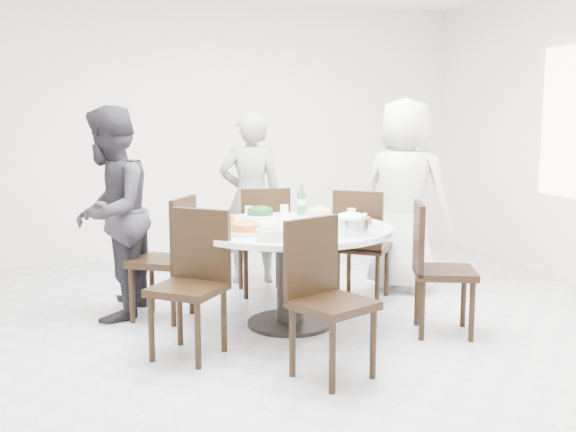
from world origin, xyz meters
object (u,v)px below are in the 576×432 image
object	(u,v)px
diner_left	(110,213)
chair_se	(445,269)
chair_n	(262,240)
chair_nw	(161,258)
dining_table	(290,276)
rice_bowl	(350,226)
diner_middle	(251,198)
soup_bowl	(274,234)
beverage_bottle	(302,200)
diner_right	(405,196)
chair_s	(333,300)
chair_sw	(187,285)
chair_ne	(363,244)

from	to	relation	value
diner_left	chair_se	bearing A→B (deg)	82.52
chair_n	chair_nw	bearing A→B (deg)	33.87
dining_table	rice_bowl	xyz separation A→B (m)	(0.30, -0.42, 0.43)
diner_middle	diner_left	xyz separation A→B (m)	(-1.32, -0.75, 0.02)
chair_se	diner_left	distance (m)	2.54
chair_se	soup_bowl	distance (m)	1.30
chair_nw	chair_se	xyz separation A→B (m)	(1.87, -1.01, 0.00)
chair_se	beverage_bottle	size ratio (longest dim) A/B	3.90
diner_right	beverage_bottle	distance (m)	1.03
chair_se	soup_bowl	size ratio (longest dim) A/B	4.05
chair_s	diner_left	xyz separation A→B (m)	(-1.16, 1.69, 0.34)
chair_n	beverage_bottle	world-z (taller)	beverage_bottle
dining_table	diner_middle	distance (m)	1.44
chair_n	rice_bowl	size ratio (longest dim) A/B	3.69
chair_n	chair_se	size ratio (longest dim) A/B	1.00
chair_sw	dining_table	bearing A→B (deg)	68.09
chair_nw	chair_s	xyz separation A→B (m)	(0.80, -1.52, 0.00)
chair_n	diner_right	world-z (taller)	diner_right
chair_se	soup_bowl	bearing A→B (deg)	110.69
diner_right	diner_middle	xyz separation A→B (m)	(-1.22, 0.71, -0.06)
soup_bowl	chair_nw	bearing A→B (deg)	122.92
diner_left	soup_bowl	xyz separation A→B (m)	(0.97, -1.11, -0.03)
beverage_bottle	chair_n	bearing A→B (deg)	117.58
diner_right	diner_middle	world-z (taller)	diner_right
chair_nw	diner_middle	distance (m)	1.36
dining_table	soup_bowl	bearing A→B (deg)	-119.59
chair_nw	diner_left	distance (m)	0.52
chair_nw	chair_s	bearing A→B (deg)	60.95
beverage_bottle	dining_table	bearing A→B (deg)	-117.55
diner_right	diner_middle	bearing A→B (deg)	20.31
diner_right	beverage_bottle	world-z (taller)	diner_right
chair_s	beverage_bottle	world-z (taller)	beverage_bottle
chair_s	soup_bowl	xyz separation A→B (m)	(-0.19, 0.58, 0.31)
chair_sw	soup_bowl	distance (m)	0.65
dining_table	rice_bowl	distance (m)	0.67
chair_sw	chair_se	size ratio (longest dim) A/B	1.00
dining_table	diner_middle	bearing A→B (deg)	86.92
chair_s	rice_bowl	distance (m)	0.81
chair_sw	diner_middle	xyz separation A→B (m)	(0.91, 1.81, 0.32)
chair_se	diner_right	bearing A→B (deg)	8.77
dining_table	chair_se	xyz separation A→B (m)	(0.98, -0.54, 0.10)
chair_s	beverage_bottle	bearing A→B (deg)	54.47
rice_bowl	diner_middle	bearing A→B (deg)	97.03
chair_nw	chair_sw	distance (m)	0.90
chair_s	chair_se	bearing A→B (deg)	3.24
chair_nw	rice_bowl	distance (m)	1.52
chair_s	beverage_bottle	size ratio (longest dim) A/B	3.90
chair_ne	chair_se	distance (m)	1.04
dining_table	chair_s	xyz separation A→B (m)	(-0.09, -1.06, 0.10)
chair_se	diner_middle	bearing A→B (deg)	48.71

